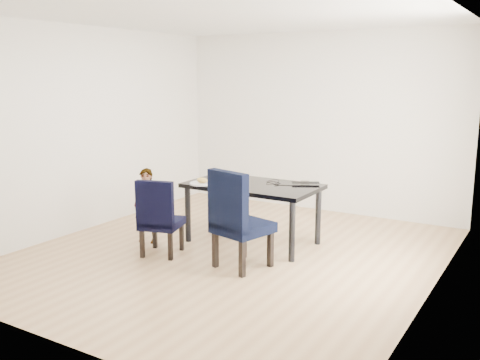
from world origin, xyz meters
The scene contains 14 objects.
floor centered at (0.00, 0.00, -0.01)m, with size 4.50×5.00×0.01m, color tan.
ceiling centered at (0.00, 0.00, 2.71)m, with size 4.50×5.00×0.01m, color white.
wall_back centered at (0.00, 2.50, 1.35)m, with size 4.50×0.01×2.70m, color white.
wall_front centered at (0.00, -2.50, 1.35)m, with size 4.50×0.01×2.70m, color white.
wall_left centered at (-2.25, 0.00, 1.35)m, with size 0.01×5.00×2.70m, color silver.
wall_right centered at (2.25, 0.00, 1.35)m, with size 0.01×5.00×2.70m, color white.
dining_table centered at (0.00, 0.50, 0.38)m, with size 1.60×0.90×0.75m, color black.
chair_left centered at (-0.69, -0.41, 0.45)m, with size 0.44×0.45×0.91m, color black.
chair_right centered at (0.34, -0.30, 0.54)m, with size 0.52×0.54×1.09m, color black.
child centered at (-1.14, -0.15, 0.47)m, with size 0.34×0.22×0.93m, color #FF5915.
plate centered at (-0.53, 0.16, 0.76)m, with size 0.29×0.29×0.02m, color silver.
sandwich centered at (-0.52, 0.17, 0.80)m, with size 0.16×0.07×0.06m, color #B28C3F.
laptop centered at (0.55, 0.85, 0.76)m, with size 0.34×0.22×0.03m, color black.
cable_tangle centered at (0.22, 0.61, 0.75)m, with size 0.15×0.15×0.01m, color black.
Camera 1 is at (3.18, -5.07, 2.07)m, focal length 40.00 mm.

